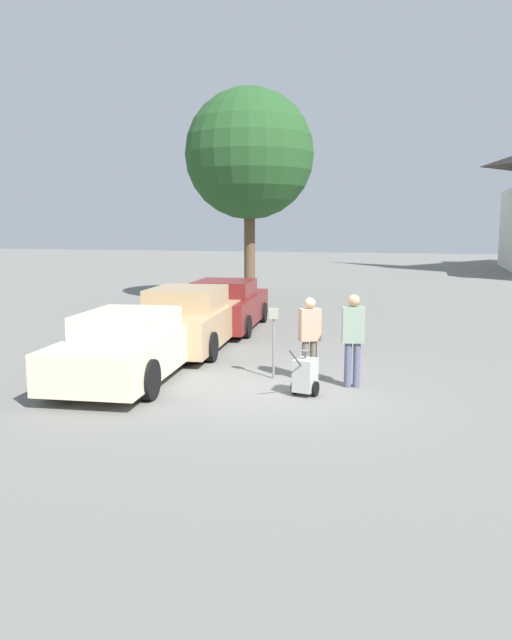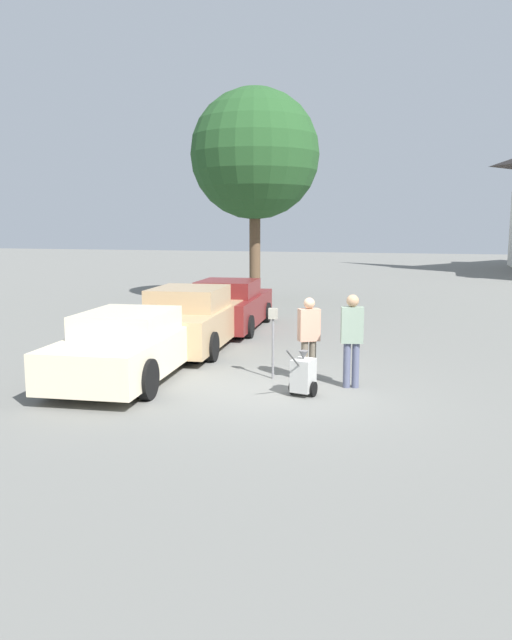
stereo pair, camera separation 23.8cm
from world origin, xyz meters
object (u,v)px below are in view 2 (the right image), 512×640
parked_car_cream (131,345)px  parking_meter (273,330)px  parked_car_tan (191,320)px  parked_car_maroon (229,306)px  person_worker (309,334)px  person_supervisor (352,335)px  equipment_cart (303,375)px

parked_car_cream → parking_meter: size_ratio=3.50×
parked_car_cream → parked_car_tan: 3.28m
parked_car_maroon → parking_meter: 6.32m
person_worker → parked_car_maroon: bearing=-87.2°
person_supervisor → person_worker: bearing=-31.7°
parked_car_maroon → person_worker: person_worker is taller
parked_car_cream → equipment_cart: bearing=-11.0°
parked_car_cream → equipment_cart: (3.69, -0.36, -0.29)m
person_worker → parking_meter: bearing=-27.0°
parked_car_tan → person_worker: bearing=-40.7°
parked_car_cream → parking_meter: 2.94m
person_worker → person_supervisor: size_ratio=0.93×
parked_car_cream → equipment_cart: 3.72m
person_worker → equipment_cart: 1.26m
parked_car_cream → parked_car_maroon: size_ratio=1.06×
parked_car_cream → person_supervisor: bearing=0.4°
parked_car_maroon → parking_meter: parked_car_maroon is taller
parked_car_tan → person_worker: size_ratio=2.98×
parked_car_cream → parking_meter: parking_meter is taller
person_supervisor → equipment_cart: 1.30m
parked_car_maroon → parked_car_tan: bearing=-95.4°
parked_car_cream → parked_car_tan: size_ratio=1.01×
parked_car_maroon → parking_meter: bearing=-68.7°
parking_meter → person_supervisor: bearing=-9.2°
parked_car_cream → parking_meter: (2.83, 0.72, 0.33)m
parking_meter → parked_car_cream: bearing=-165.8°
person_worker → equipment_cart: person_worker is taller
parking_meter → equipment_cart: 1.51m
parked_car_cream → person_worker: (3.57, 0.75, 0.29)m
person_worker → person_supervisor: bearing=131.8°
parking_meter → parked_car_tan: bearing=137.9°
parked_car_cream → parked_car_maroon: bearing=84.6°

